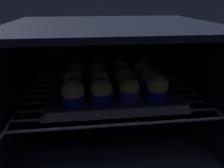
% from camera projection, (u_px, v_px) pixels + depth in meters
% --- Properties ---
extents(oven_cavity, '(0.59, 0.47, 0.37)m').
position_uv_depth(oven_cavity, '(110.00, 78.00, 0.71)').
color(oven_cavity, black).
rests_on(oven_cavity, ground).
extents(oven_rack, '(0.55, 0.42, 0.01)m').
position_uv_depth(oven_rack, '(111.00, 92.00, 0.68)').
color(oven_rack, '#444756').
rests_on(oven_rack, oven_cavity).
extents(baking_tray, '(0.38, 0.30, 0.02)m').
position_uv_depth(baking_tray, '(112.00, 91.00, 0.67)').
color(baking_tray, '#4C4C51').
rests_on(baking_tray, oven_rack).
extents(muffin_row0_col0, '(0.06, 0.06, 0.08)m').
position_uv_depth(muffin_row0_col0, '(73.00, 93.00, 0.56)').
color(muffin_row0_col0, '#1928B7').
rests_on(muffin_row0_col0, baking_tray).
extents(muffin_row0_col1, '(0.06, 0.06, 0.07)m').
position_uv_depth(muffin_row0_col1, '(102.00, 91.00, 0.58)').
color(muffin_row0_col1, '#1928B7').
rests_on(muffin_row0_col1, baking_tray).
extents(muffin_row0_col2, '(0.06, 0.06, 0.07)m').
position_uv_depth(muffin_row0_col2, '(130.00, 89.00, 0.59)').
color(muffin_row0_col2, '#7A238C').
rests_on(muffin_row0_col2, baking_tray).
extents(muffin_row0_col3, '(0.06, 0.06, 0.08)m').
position_uv_depth(muffin_row0_col3, '(157.00, 87.00, 0.59)').
color(muffin_row0_col3, '#1928B7').
rests_on(muffin_row0_col3, baking_tray).
extents(muffin_row1_col0, '(0.06, 0.06, 0.07)m').
position_uv_depth(muffin_row1_col0, '(73.00, 81.00, 0.64)').
color(muffin_row1_col0, '#7A238C').
rests_on(muffin_row1_col0, baking_tray).
extents(muffin_row1_col1, '(0.06, 0.06, 0.07)m').
position_uv_depth(muffin_row1_col1, '(100.00, 81.00, 0.65)').
color(muffin_row1_col1, silver).
rests_on(muffin_row1_col1, baking_tray).
extents(muffin_row1_col2, '(0.06, 0.06, 0.08)m').
position_uv_depth(muffin_row1_col2, '(125.00, 79.00, 0.66)').
color(muffin_row1_col2, '#0C8C84').
rests_on(muffin_row1_col2, baking_tray).
extents(muffin_row1_col3, '(0.06, 0.06, 0.07)m').
position_uv_depth(muffin_row1_col3, '(149.00, 79.00, 0.67)').
color(muffin_row1_col3, '#7A238C').
rests_on(muffin_row1_col3, baking_tray).
extents(muffin_row2_col0, '(0.06, 0.06, 0.07)m').
position_uv_depth(muffin_row2_col0, '(75.00, 73.00, 0.71)').
color(muffin_row2_col0, '#1928B7').
rests_on(muffin_row2_col0, baking_tray).
extents(muffin_row2_col1, '(0.06, 0.06, 0.08)m').
position_uv_depth(muffin_row2_col1, '(97.00, 72.00, 0.72)').
color(muffin_row2_col1, '#1928B7').
rests_on(muffin_row2_col1, baking_tray).
extents(muffin_row2_col2, '(0.06, 0.06, 0.07)m').
position_uv_depth(muffin_row2_col2, '(120.00, 71.00, 0.73)').
color(muffin_row2_col2, '#1928B7').
rests_on(muffin_row2_col2, baking_tray).
extents(muffin_row2_col3, '(0.06, 0.06, 0.07)m').
position_uv_depth(muffin_row2_col3, '(142.00, 70.00, 0.74)').
color(muffin_row2_col3, silver).
rests_on(muffin_row2_col3, baking_tray).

